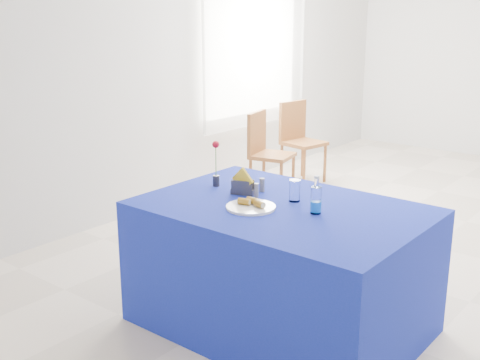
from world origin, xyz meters
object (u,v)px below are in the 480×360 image
plate (251,207)px  water_bottle (316,201)px  chair_win_b (299,136)px  blue_table (281,267)px  chair_win_a (265,148)px

plate → water_bottle: bearing=25.2°
water_bottle → chair_win_b: (-1.94, 2.79, -0.32)m
blue_table → chair_win_b: size_ratio=1.81×
plate → blue_table: bearing=53.1°
water_bottle → chair_win_a: size_ratio=0.25×
blue_table → chair_win_b: (-1.72, 2.79, 0.13)m
chair_win_b → chair_win_a: bearing=-165.1°
chair_win_a → chair_win_b: bearing=-7.8°
chair_win_a → chair_win_b: 0.71m
plate → blue_table: plate is taller
blue_table → chair_win_b: chair_win_b is taller
chair_win_a → blue_table: bearing=-154.3°
blue_table → water_bottle: water_bottle is taller
plate → chair_win_b: size_ratio=0.32×
plate → water_bottle: 0.37m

